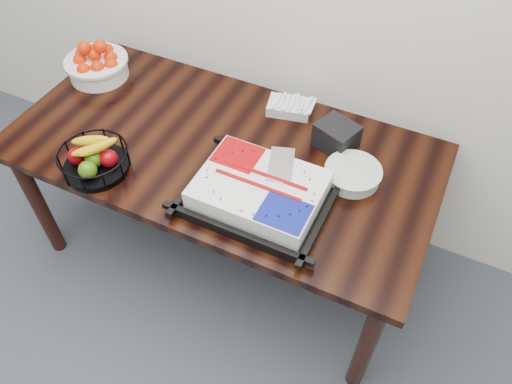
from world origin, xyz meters
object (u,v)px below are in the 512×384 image
at_px(tangerine_bowl, 96,61).
at_px(table, 221,162).
at_px(cake_tray, 260,192).
at_px(fruit_basket, 94,158).
at_px(plate_stack, 353,174).
at_px(napkin_box, 336,136).

bearing_deg(tangerine_bowl, table, -13.74).
height_order(table, cake_tray, cake_tray).
relative_size(cake_tray, fruit_basket, 1.91).
height_order(plate_stack, napkin_box, napkin_box).
relative_size(tangerine_bowl, napkin_box, 1.90).
xyz_separation_m(table, fruit_basket, (-0.38, -0.33, 0.15)).
distance_m(fruit_basket, napkin_box, 0.98).
relative_size(table, napkin_box, 11.53).
relative_size(fruit_basket, plate_stack, 1.23).
xyz_separation_m(cake_tray, plate_stack, (0.28, 0.26, -0.02)).
bearing_deg(table, plate_stack, 6.75).
bearing_deg(table, napkin_box, 26.54).
xyz_separation_m(table, plate_stack, (0.55, 0.07, 0.11)).
height_order(cake_tray, tangerine_bowl, tangerine_bowl).
bearing_deg(napkin_box, table, -153.46).
bearing_deg(napkin_box, fruit_basket, -146.39).
bearing_deg(tangerine_bowl, fruit_basket, -53.63).
bearing_deg(napkin_box, tangerine_bowl, -178.63).
height_order(fruit_basket, napkin_box, fruit_basket).
bearing_deg(cake_tray, table, 144.92).
distance_m(plate_stack, napkin_box, 0.20).
height_order(fruit_basket, plate_stack, fruit_basket).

